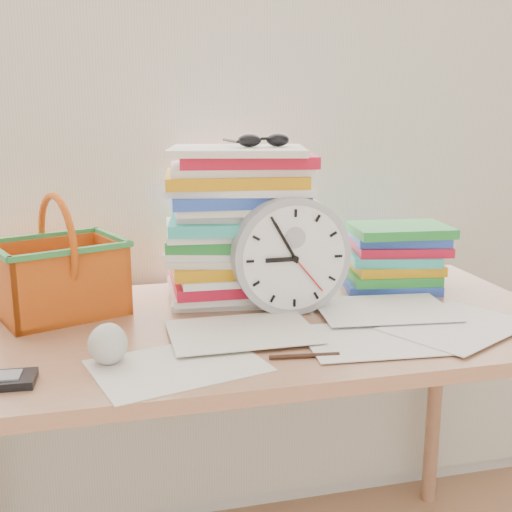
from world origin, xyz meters
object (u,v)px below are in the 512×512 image
object	(u,v)px
clock	(291,256)
basket	(58,256)
book_stack	(394,256)
paper_stack	(240,223)
desk	(249,352)

from	to	relation	value
clock	basket	world-z (taller)	basket
clock	book_stack	world-z (taller)	clock
paper_stack	basket	size ratio (longest dim) A/B	1.36
desk	paper_stack	world-z (taller)	paper_stack
clock	book_stack	distance (m)	0.36
basket	book_stack	bearing A→B (deg)	-19.59
book_stack	desk	bearing A→B (deg)	-157.90
clock	book_stack	bearing A→B (deg)	23.52
desk	clock	size ratio (longest dim) A/B	5.21
desk	book_stack	bearing A→B (deg)	22.10
desk	basket	world-z (taller)	basket
paper_stack	book_stack	bearing A→B (deg)	-2.14
book_stack	basket	distance (m)	0.84
paper_stack	basket	bearing A→B (deg)	-174.82
paper_stack	book_stack	world-z (taller)	paper_stack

